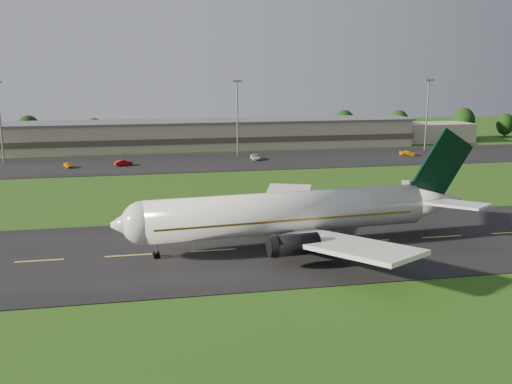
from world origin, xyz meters
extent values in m
plane|color=#214010|center=(0.00, 0.00, 0.00)|extent=(360.00, 360.00, 0.00)
cube|color=black|center=(0.00, 0.00, 0.05)|extent=(220.00, 30.00, 0.10)
cube|color=black|center=(0.00, 72.00, 0.05)|extent=(260.00, 30.00, 0.10)
cylinder|color=white|center=(-0.99, 0.00, 4.80)|extent=(38.34, 8.79, 5.60)
sphere|color=white|center=(-19.92, -1.60, 4.80)|extent=(5.60, 5.60, 5.60)
cone|color=white|center=(-21.92, -1.77, 4.80)|extent=(4.44, 5.69, 5.38)
cone|color=white|center=(21.43, 1.90, 4.80)|extent=(9.43, 6.23, 5.49)
cube|color=olive|center=(-1.49, -0.04, 4.45)|extent=(35.35, 8.57, 0.28)
cube|color=black|center=(-20.52, -1.65, 5.35)|extent=(2.25, 3.16, 0.65)
cube|color=white|center=(3.42, -10.67, 3.30)|extent=(15.29, 20.00, 2.20)
cube|color=white|center=(1.57, 11.26, 3.30)|extent=(12.84, 20.22, 2.20)
cube|color=white|center=(21.85, -3.08, 5.70)|extent=(7.97, 9.31, 0.91)
cube|color=white|center=(21.01, 6.88, 5.70)|extent=(7.02, 9.39, 0.91)
cube|color=black|center=(19.93, 1.77, 6.60)|extent=(5.03, 0.97, 3.00)
cube|color=black|center=(22.42, 1.98, 10.30)|extent=(9.44, 1.24, 10.55)
cylinder|color=black|center=(-1.81, -8.10, 2.90)|extent=(5.81, 3.16, 2.70)
cylinder|color=black|center=(-3.16, 7.84, 2.90)|extent=(5.81, 3.16, 2.70)
cube|color=tan|center=(0.00, 96.00, 4.00)|extent=(120.00, 15.00, 8.00)
cube|color=#4C4438|center=(0.00, 96.00, 3.20)|extent=(121.00, 15.40, 1.60)
cube|color=#595B60|center=(0.00, 96.00, 8.15)|extent=(122.00, 16.00, 0.50)
cube|color=tan|center=(70.00, 98.00, 3.00)|extent=(28.00, 11.00, 6.00)
cylinder|color=gray|center=(-55.00, 80.00, 10.00)|extent=(0.44, 0.44, 20.00)
cylinder|color=gray|center=(5.00, 80.00, 10.00)|extent=(0.44, 0.44, 20.00)
cube|color=gray|center=(5.00, 80.00, 20.10)|extent=(2.40, 1.20, 0.50)
cylinder|color=gray|center=(60.00, 80.00, 10.00)|extent=(0.44, 0.44, 20.00)
cube|color=gray|center=(60.00, 80.00, 20.10)|extent=(2.40, 1.20, 0.50)
cylinder|color=black|center=(-53.49, 106.17, 1.55)|extent=(0.56, 0.56, 3.09)
ellipsoid|color=black|center=(-53.49, 106.17, 5.33)|extent=(7.22, 7.22, 9.02)
cylinder|color=black|center=(-34.60, 105.96, 1.37)|extent=(0.56, 0.56, 2.74)
ellipsoid|color=black|center=(-34.60, 105.96, 4.72)|extent=(6.39, 6.39, 7.99)
cylinder|color=black|center=(44.69, 106.58, 1.56)|extent=(0.56, 0.56, 3.12)
ellipsoid|color=black|center=(44.69, 106.58, 5.37)|extent=(7.28, 7.28, 9.10)
cylinder|color=black|center=(63.99, 106.99, 1.51)|extent=(0.56, 0.56, 3.01)
ellipsoid|color=black|center=(63.99, 106.99, 5.18)|extent=(7.02, 7.02, 8.78)
cylinder|color=black|center=(86.40, 104.70, 1.61)|extent=(0.56, 0.56, 3.22)
ellipsoid|color=black|center=(86.40, 104.70, 5.55)|extent=(7.52, 7.52, 9.40)
cylinder|color=black|center=(102.37, 104.88, 1.27)|extent=(0.56, 0.56, 2.53)
ellipsoid|color=black|center=(102.37, 104.88, 4.36)|extent=(5.91, 5.91, 7.39)
imported|color=orange|center=(-38.00, 69.14, 0.72)|extent=(2.83, 3.89, 1.23)
imported|color=maroon|center=(-25.05, 69.50, 0.81)|extent=(4.55, 2.99, 1.42)
imported|color=silver|center=(8.51, 72.32, 0.77)|extent=(2.28, 4.87, 1.35)
imported|color=#ECA20D|center=(50.64, 71.13, 0.78)|extent=(5.04, 3.14, 1.36)
camera|label=1|loc=(-18.94, -72.04, 24.12)|focal=40.00mm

